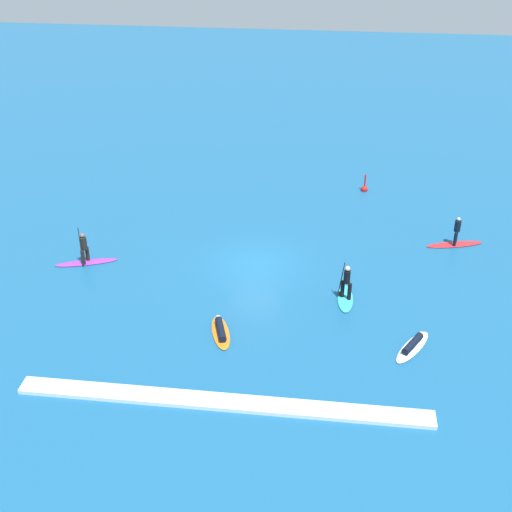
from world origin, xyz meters
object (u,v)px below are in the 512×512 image
surfer_on_purple_board (85,255)px  marker_buoy (364,188)px  surfer_on_teal_board (346,291)px  surfer_on_red_board (456,238)px  surfer_on_white_board (413,345)px  surfer_on_orange_board (221,330)px

surfer_on_purple_board → marker_buoy: 18.71m
surfer_on_teal_board → surfer_on_purple_board: (-13.82, 1.82, 0.05)m
surfer_on_red_board → surfer_on_white_board: size_ratio=1.20×
surfer_on_orange_board → marker_buoy: (6.76, 16.51, 0.01)m
surfer_on_teal_board → surfer_on_purple_board: size_ratio=0.73×
surfer_on_teal_board → surfer_on_red_board: bearing=-44.9°
marker_buoy → surfer_on_white_board: bearing=-83.7°
surfer_on_teal_board → marker_buoy: size_ratio=1.93×
surfer_on_white_board → surfer_on_orange_board: size_ratio=1.02×
surfer_on_orange_board → surfer_on_teal_board: surfer_on_teal_board is taller
surfer_on_orange_board → surfer_on_teal_board: 6.60m
surfer_on_purple_board → marker_buoy: surfer_on_purple_board is taller
surfer_on_red_board → surfer_on_orange_board: bearing=24.2°
surfer_on_teal_board → marker_buoy: bearing=-6.0°
surfer_on_teal_board → marker_buoy: (1.15, 13.04, -0.31)m
surfer_on_red_board → surfer_on_teal_board: surfer_on_teal_board is taller
surfer_on_teal_board → surfer_on_purple_board: 13.94m
surfer_on_white_board → surfer_on_orange_board: surfer_on_white_board is taller
surfer_on_white_board → surfer_on_teal_board: bearing=70.7°
surfer_on_teal_board → surfer_on_orange_board: bearing=120.8°
surfer_on_orange_board → surfer_on_purple_board: (-8.21, 5.30, 0.37)m
surfer_on_red_board → surfer_on_orange_board: surfer_on_red_board is taller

